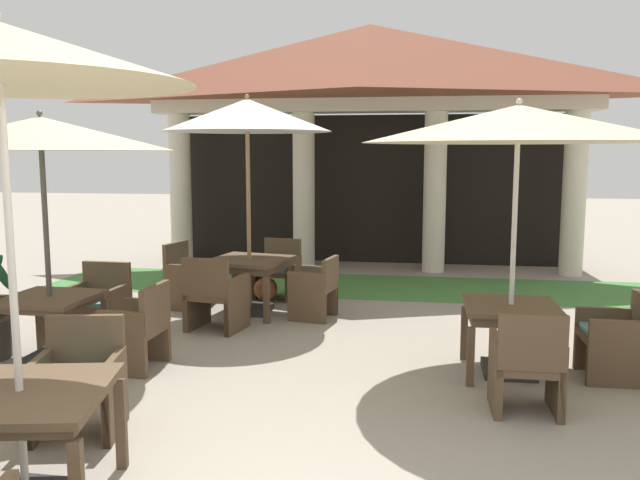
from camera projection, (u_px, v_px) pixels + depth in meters
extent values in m
cylinder|color=beige|center=(181.00, 190.00, 12.63)|extent=(0.41, 0.41, 2.89)
cylinder|color=beige|center=(304.00, 191.00, 12.26)|extent=(0.41, 0.41, 2.89)
cylinder|color=beige|center=(435.00, 193.00, 11.89)|extent=(0.41, 0.41, 2.89)
cylinder|color=beige|center=(574.00, 194.00, 11.52)|extent=(0.41, 0.41, 2.89)
cube|color=beige|center=(369.00, 105.00, 11.87)|extent=(8.05, 0.70, 0.24)
pyramid|color=brown|center=(370.00, 62.00, 11.76)|extent=(8.45, 3.18, 1.31)
cube|color=black|center=(372.00, 189.00, 12.96)|extent=(7.85, 0.16, 2.89)
cube|color=#47843D|center=(359.00, 286.00, 10.73)|extent=(10.25, 2.02, 0.01)
cube|color=brown|center=(511.00, 307.00, 6.40)|extent=(0.90, 0.90, 0.05)
cube|color=brown|center=(511.00, 314.00, 6.41)|extent=(0.83, 0.83, 0.09)
cube|color=brown|center=(470.00, 357.00, 6.11)|extent=(0.07, 0.07, 0.56)
cube|color=brown|center=(562.00, 361.00, 5.99)|extent=(0.07, 0.07, 0.56)
cube|color=brown|center=(464.00, 333.00, 6.91)|extent=(0.07, 0.07, 0.56)
cube|color=brown|center=(545.00, 336.00, 6.79)|extent=(0.07, 0.07, 0.56)
cube|color=#2D2D2D|center=(509.00, 369.00, 6.48)|extent=(0.50, 0.50, 0.08)
cylinder|color=beige|center=(513.00, 254.00, 6.33)|extent=(0.05, 0.05, 2.40)
cone|color=beige|center=(518.00, 124.00, 6.16)|extent=(2.96, 2.96, 0.35)
sphere|color=beige|center=(519.00, 101.00, 6.14)|extent=(0.06, 0.06, 0.06)
cube|color=brown|center=(612.00, 337.00, 6.30)|extent=(0.58, 0.55, 0.07)
cube|color=teal|center=(613.00, 331.00, 6.29)|extent=(0.53, 0.51, 0.05)
cube|color=brown|center=(620.00, 354.00, 6.06)|extent=(0.57, 0.07, 0.64)
cube|color=brown|center=(604.00, 339.00, 6.56)|extent=(0.57, 0.07, 0.64)
cube|color=brown|center=(590.00, 366.00, 6.12)|extent=(0.06, 0.06, 0.38)
cube|color=brown|center=(577.00, 351.00, 6.60)|extent=(0.06, 0.06, 0.38)
cube|color=brown|center=(631.00, 353.00, 6.53)|extent=(0.06, 0.06, 0.38)
cube|color=brown|center=(526.00, 365.00, 5.50)|extent=(0.55, 0.53, 0.07)
cube|color=teal|center=(526.00, 358.00, 5.49)|extent=(0.50, 0.49, 0.05)
cube|color=brown|center=(533.00, 343.00, 5.22)|extent=(0.54, 0.07, 0.46)
cube|color=brown|center=(495.00, 373.00, 5.55)|extent=(0.07, 0.53, 0.64)
cube|color=brown|center=(557.00, 376.00, 5.47)|extent=(0.07, 0.53, 0.64)
cube|color=brown|center=(492.00, 379.00, 5.79)|extent=(0.06, 0.06, 0.37)
cube|color=brown|center=(549.00, 382.00, 5.73)|extent=(0.06, 0.06, 0.37)
cube|color=brown|center=(499.00, 399.00, 5.33)|extent=(0.06, 0.06, 0.37)
cube|color=brown|center=(561.00, 402.00, 5.26)|extent=(0.06, 0.06, 0.37)
cube|color=brown|center=(249.00, 260.00, 8.88)|extent=(1.16, 1.16, 0.05)
cube|color=brown|center=(249.00, 265.00, 8.89)|extent=(1.06, 1.06, 0.09)
cube|color=brown|center=(203.00, 295.00, 8.66)|extent=(0.08, 0.08, 0.61)
cube|color=brown|center=(267.00, 300.00, 8.36)|extent=(0.08, 0.08, 0.61)
cube|color=brown|center=(235.00, 282.00, 9.52)|extent=(0.08, 0.08, 0.61)
cube|color=brown|center=(294.00, 286.00, 9.21)|extent=(0.08, 0.08, 0.61)
cube|color=#2D2D2D|center=(250.00, 309.00, 8.97)|extent=(0.55, 0.55, 0.08)
cylinder|color=olive|center=(249.00, 217.00, 8.80)|extent=(0.06, 0.06, 2.62)
cone|color=white|center=(247.00, 115.00, 8.63)|extent=(2.25, 2.25, 0.43)
sphere|color=olive|center=(247.00, 96.00, 8.59)|extent=(0.06, 0.06, 0.06)
cube|color=brown|center=(313.00, 287.00, 8.61)|extent=(0.60, 0.61, 0.07)
cube|color=teal|center=(313.00, 283.00, 8.61)|extent=(0.55, 0.56, 0.05)
cube|color=brown|center=(330.00, 272.00, 8.51)|extent=(0.16, 0.53, 0.37)
cube|color=brown|center=(307.00, 298.00, 8.40)|extent=(0.52, 0.15, 0.65)
cube|color=brown|center=(320.00, 290.00, 8.85)|extent=(0.52, 0.15, 0.65)
cube|color=brown|center=(290.00, 307.00, 8.50)|extent=(0.07, 0.07, 0.38)
cube|color=brown|center=(304.00, 299.00, 8.94)|extent=(0.07, 0.07, 0.38)
cube|color=brown|center=(324.00, 309.00, 8.35)|extent=(0.07, 0.07, 0.38)
cube|color=brown|center=(335.00, 301.00, 8.79)|extent=(0.07, 0.07, 0.38)
cube|color=brown|center=(217.00, 295.00, 8.06)|extent=(0.71, 0.68, 0.07)
cube|color=teal|center=(217.00, 290.00, 8.05)|extent=(0.65, 0.63, 0.05)
cube|color=brown|center=(205.00, 278.00, 7.77)|extent=(0.61, 0.17, 0.46)
cube|color=brown|center=(197.00, 301.00, 8.17)|extent=(0.17, 0.58, 0.68)
cube|color=brown|center=(238.00, 304.00, 7.98)|extent=(0.17, 0.58, 0.68)
cube|color=brown|center=(208.00, 307.00, 8.43)|extent=(0.07, 0.07, 0.40)
cube|color=brown|center=(247.00, 311.00, 8.24)|extent=(0.07, 0.07, 0.40)
cube|color=brown|center=(186.00, 317.00, 7.94)|extent=(0.07, 0.07, 0.40)
cube|color=brown|center=(227.00, 320.00, 7.75)|extent=(0.07, 0.07, 0.40)
cube|color=brown|center=(190.00, 277.00, 9.23)|extent=(0.59, 0.67, 0.07)
cube|color=teal|center=(190.00, 273.00, 9.22)|extent=(0.54, 0.61, 0.05)
cube|color=brown|center=(176.00, 258.00, 9.27)|extent=(0.17, 0.59, 0.46)
cube|color=brown|center=(200.00, 281.00, 9.50)|extent=(0.49, 0.15, 0.65)
cube|color=brown|center=(180.00, 288.00, 8.99)|extent=(0.49, 0.15, 0.65)
cube|color=brown|center=(213.00, 291.00, 9.44)|extent=(0.07, 0.07, 0.39)
cube|color=brown|center=(194.00, 298.00, 8.94)|extent=(0.07, 0.07, 0.39)
cube|color=brown|center=(187.00, 289.00, 9.58)|extent=(0.07, 0.07, 0.39)
cube|color=brown|center=(167.00, 296.00, 9.09)|extent=(0.07, 0.07, 0.39)
cube|color=brown|center=(277.00, 272.00, 9.79)|extent=(0.67, 0.61, 0.07)
cube|color=teal|center=(277.00, 268.00, 9.78)|extent=(0.61, 0.56, 0.05)
cube|color=brown|center=(283.00, 253.00, 9.97)|extent=(0.58, 0.17, 0.45)
cube|color=brown|center=(294.00, 278.00, 9.71)|extent=(0.15, 0.51, 0.64)
cube|color=brown|center=(260.00, 276.00, 9.89)|extent=(0.15, 0.51, 0.64)
cube|color=brown|center=(287.00, 291.00, 9.52)|extent=(0.07, 0.07, 0.36)
cube|color=brown|center=(254.00, 288.00, 9.69)|extent=(0.07, 0.07, 0.36)
cube|color=brown|center=(299.00, 285.00, 9.94)|extent=(0.07, 0.07, 0.36)
cube|color=brown|center=(267.00, 282.00, 10.12)|extent=(0.07, 0.07, 0.36)
cube|color=brown|center=(20.00, 394.00, 3.97)|extent=(1.20, 1.20, 0.05)
cube|color=brown|center=(20.00, 403.00, 3.98)|extent=(1.10, 1.10, 0.06)
cube|color=brown|center=(121.00, 424.00, 4.51)|extent=(0.08, 0.08, 0.63)
cylinder|color=beige|center=(13.00, 292.00, 3.88)|extent=(0.05, 0.05, 2.70)
cube|color=brown|center=(77.00, 383.00, 5.04)|extent=(0.71, 0.67, 0.07)
cube|color=teal|center=(77.00, 375.00, 5.04)|extent=(0.66, 0.62, 0.05)
cube|color=brown|center=(86.00, 341.00, 5.27)|extent=(0.61, 0.18, 0.44)
cube|color=brown|center=(115.00, 395.00, 5.07)|extent=(0.17, 0.56, 0.62)
cube|color=brown|center=(40.00, 396.00, 5.04)|extent=(0.17, 0.56, 0.62)
cube|color=brown|center=(106.00, 423.00, 4.84)|extent=(0.07, 0.07, 0.38)
cube|color=brown|center=(29.00, 425.00, 4.81)|extent=(0.07, 0.07, 0.38)
cube|color=brown|center=(123.00, 398.00, 5.34)|extent=(0.07, 0.07, 0.38)
cube|color=brown|center=(54.00, 399.00, 5.31)|extent=(0.07, 0.07, 0.38)
cube|color=brown|center=(50.00, 298.00, 6.74)|extent=(0.89, 0.89, 0.05)
cube|color=brown|center=(50.00, 303.00, 6.75)|extent=(0.81, 0.81, 0.06)
cube|color=brown|center=(65.00, 348.00, 6.33)|extent=(0.07, 0.07, 0.60)
cube|color=brown|center=(40.00, 323.00, 7.25)|extent=(0.07, 0.07, 0.60)
cube|color=brown|center=(106.00, 326.00, 7.10)|extent=(0.07, 0.07, 0.60)
cube|color=#2D2D2D|center=(53.00, 358.00, 6.83)|extent=(0.50, 0.50, 0.09)
cylinder|color=#4C4742|center=(47.00, 252.00, 6.68)|extent=(0.05, 0.05, 2.33)
cone|color=beige|center=(40.00, 133.00, 6.52)|extent=(2.60, 2.60, 0.33)
sphere|color=#4C4742|center=(39.00, 113.00, 6.49)|extent=(0.06, 0.06, 0.06)
cube|color=brown|center=(135.00, 330.00, 6.61)|extent=(0.52, 0.61, 0.07)
cube|color=teal|center=(135.00, 324.00, 6.60)|extent=(0.47, 0.56, 0.05)
cube|color=brown|center=(155.00, 307.00, 6.53)|extent=(0.08, 0.60, 0.44)
cube|color=brown|center=(122.00, 344.00, 6.35)|extent=(0.50, 0.08, 0.66)
cube|color=brown|center=(147.00, 329.00, 6.89)|extent=(0.50, 0.08, 0.66)
cube|color=brown|center=(102.00, 358.00, 6.41)|extent=(0.06, 0.06, 0.36)
cube|color=brown|center=(128.00, 342.00, 6.94)|extent=(0.06, 0.06, 0.36)
cube|color=brown|center=(144.00, 360.00, 6.33)|extent=(0.06, 0.06, 0.36)
cube|color=brown|center=(167.00, 344.00, 6.86)|extent=(0.06, 0.06, 0.36)
cube|color=brown|center=(7.00, 335.00, 7.16)|extent=(0.06, 0.06, 0.39)
cube|color=brown|center=(98.00, 306.00, 7.69)|extent=(0.62, 0.54, 0.07)
cube|color=teal|center=(97.00, 301.00, 7.68)|extent=(0.57, 0.50, 0.05)
cube|color=brown|center=(107.00, 280.00, 7.89)|extent=(0.61, 0.08, 0.45)
cube|color=brown|center=(120.00, 313.00, 7.64)|extent=(0.08, 0.52, 0.63)
cube|color=brown|center=(76.00, 311.00, 7.75)|extent=(0.08, 0.52, 0.63)
cube|color=brown|center=(110.00, 330.00, 7.44)|extent=(0.06, 0.06, 0.35)
cube|color=brown|center=(66.00, 327.00, 7.54)|extent=(0.06, 0.06, 0.35)
cube|color=brown|center=(129.00, 319.00, 7.89)|extent=(0.06, 0.06, 0.35)
cube|color=brown|center=(88.00, 317.00, 7.99)|extent=(0.06, 0.06, 0.35)
ellipsoid|color=#1E562D|center=(1.00, 274.00, 6.84)|extent=(0.12, 0.43, 0.48)
ellipsoid|color=#9E5633|center=(266.00, 289.00, 9.66)|extent=(0.35, 0.35, 0.35)
sphere|color=#9E5633|center=(265.00, 275.00, 9.63)|extent=(0.08, 0.08, 0.08)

